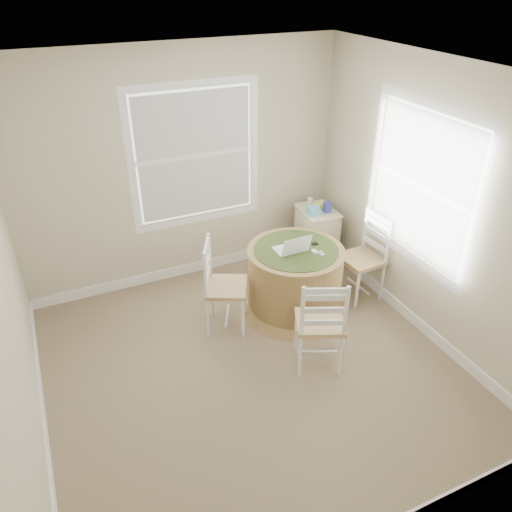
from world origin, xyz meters
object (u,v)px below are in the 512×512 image
round_table (295,276)px  laptop (292,248)px  chair_left (226,287)px  chair_right (361,259)px  chair_near (320,322)px  corner_chest (316,236)px

round_table → laptop: (-0.05, -0.00, 0.35)m
round_table → chair_left: bearing=-174.6°
chair_right → laptop: size_ratio=3.00×
round_table → laptop: bearing=-173.5°
chair_left → chair_near: same height
chair_left → laptop: size_ratio=3.00×
round_table → laptop: size_ratio=3.73×
laptop → corner_chest: laptop is taller
chair_left → laptop: (0.72, -0.01, 0.27)m
chair_left → corner_chest: (1.46, 0.72, -0.12)m
chair_right → laptop: bearing=-101.6°
chair_right → chair_left: bearing=-98.4°
chair_right → laptop: chair_right is taller
chair_left → laptop: 0.77m
round_table → chair_near: bearing=-98.1°
chair_left → corner_chest: size_ratio=1.34×
chair_near → chair_right: same height
laptop → corner_chest: size_ratio=0.45×
round_table → corner_chest: bearing=52.4°
chair_left → round_table: bearing=-64.6°
chair_right → laptop: 0.86m
laptop → corner_chest: 1.11m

